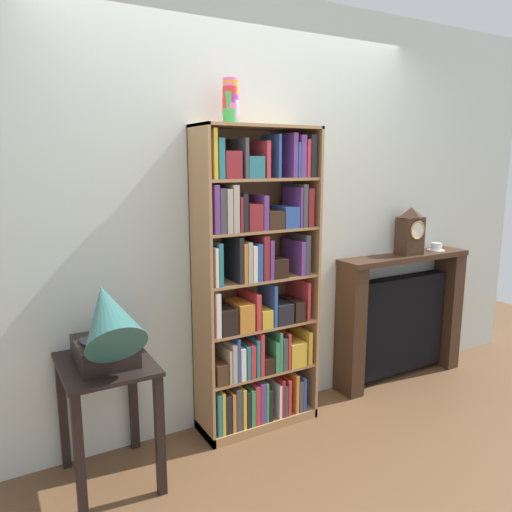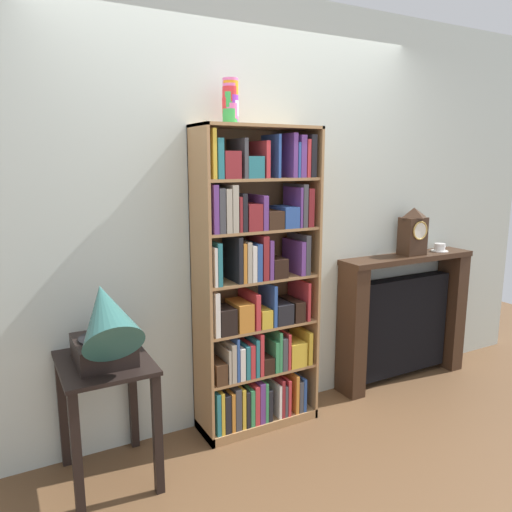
{
  "view_description": "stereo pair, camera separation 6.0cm",
  "coord_description": "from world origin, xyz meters",
  "px_view_note": "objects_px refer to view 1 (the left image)",
  "views": [
    {
      "loc": [
        -1.48,
        -2.42,
        1.7
      ],
      "look_at": [
        -0.01,
        0.15,
        1.12
      ],
      "focal_mm": 34.41,
      "sensor_mm": 36.0,
      "label": 1
    },
    {
      "loc": [
        -1.42,
        -2.45,
        1.7
      ],
      "look_at": [
        -0.01,
        0.15,
        1.12
      ],
      "focal_mm": 34.41,
      "sensor_mm": 36.0,
      "label": 2
    }
  ],
  "objects_px": {
    "cup_stack": "(231,101)",
    "mantel_clock": "(410,231)",
    "bookshelf": "(256,294)",
    "side_table_left": "(107,393)",
    "gramophone": "(107,326)",
    "fireplace_mantel": "(400,318)",
    "teacup_with_saucer": "(436,247)"
  },
  "relations": [
    {
      "from": "cup_stack",
      "to": "teacup_with_saucer",
      "type": "bearing_deg",
      "value": 0.43
    },
    {
      "from": "bookshelf",
      "to": "mantel_clock",
      "type": "height_order",
      "value": "bookshelf"
    },
    {
      "from": "teacup_with_saucer",
      "to": "bookshelf",
      "type": "bearing_deg",
      "value": -178.67
    },
    {
      "from": "fireplace_mantel",
      "to": "teacup_with_saucer",
      "type": "xyz_separation_m",
      "value": [
        0.34,
        -0.02,
        0.53
      ]
    },
    {
      "from": "mantel_clock",
      "to": "teacup_with_saucer",
      "type": "distance_m",
      "value": 0.34
    },
    {
      "from": "side_table_left",
      "to": "gramophone",
      "type": "relative_size",
      "value": 1.26
    },
    {
      "from": "mantel_clock",
      "to": "teacup_with_saucer",
      "type": "bearing_deg",
      "value": 0.5
    },
    {
      "from": "fireplace_mantel",
      "to": "gramophone",
      "type": "bearing_deg",
      "value": -173.22
    },
    {
      "from": "bookshelf",
      "to": "fireplace_mantel",
      "type": "bearing_deg",
      "value": 2.53
    },
    {
      "from": "bookshelf",
      "to": "teacup_with_saucer",
      "type": "height_order",
      "value": "bookshelf"
    },
    {
      "from": "fireplace_mantel",
      "to": "teacup_with_saucer",
      "type": "distance_m",
      "value": 0.63
    },
    {
      "from": "gramophone",
      "to": "bookshelf",
      "type": "bearing_deg",
      "value": 12.55
    },
    {
      "from": "gramophone",
      "to": "teacup_with_saucer",
      "type": "relative_size",
      "value": 4.0
    },
    {
      "from": "mantel_clock",
      "to": "fireplace_mantel",
      "type": "bearing_deg",
      "value": 144.41
    },
    {
      "from": "fireplace_mantel",
      "to": "bookshelf",
      "type": "bearing_deg",
      "value": -177.47
    },
    {
      "from": "bookshelf",
      "to": "side_table_left",
      "type": "distance_m",
      "value": 1.04
    },
    {
      "from": "side_table_left",
      "to": "gramophone",
      "type": "bearing_deg",
      "value": -90.0
    },
    {
      "from": "bookshelf",
      "to": "mantel_clock",
      "type": "relative_size",
      "value": 5.31
    },
    {
      "from": "side_table_left",
      "to": "cup_stack",
      "type": "bearing_deg",
      "value": 9.92
    },
    {
      "from": "cup_stack",
      "to": "gramophone",
      "type": "distance_m",
      "value": 1.41
    },
    {
      "from": "fireplace_mantel",
      "to": "teacup_with_saucer",
      "type": "height_order",
      "value": "teacup_with_saucer"
    },
    {
      "from": "bookshelf",
      "to": "fireplace_mantel",
      "type": "distance_m",
      "value": 1.39
    },
    {
      "from": "bookshelf",
      "to": "gramophone",
      "type": "bearing_deg",
      "value": -167.45
    },
    {
      "from": "teacup_with_saucer",
      "to": "mantel_clock",
      "type": "bearing_deg",
      "value": -179.5
    },
    {
      "from": "fireplace_mantel",
      "to": "teacup_with_saucer",
      "type": "bearing_deg",
      "value": -3.44
    },
    {
      "from": "bookshelf",
      "to": "cup_stack",
      "type": "distance_m",
      "value": 1.16
    },
    {
      "from": "side_table_left",
      "to": "bookshelf",
      "type": "bearing_deg",
      "value": 6.94
    },
    {
      "from": "side_table_left",
      "to": "teacup_with_saucer",
      "type": "xyz_separation_m",
      "value": [
        2.62,
        0.16,
        0.52
      ]
    },
    {
      "from": "bookshelf",
      "to": "teacup_with_saucer",
      "type": "bearing_deg",
      "value": 1.33
    },
    {
      "from": "side_table_left",
      "to": "teacup_with_saucer",
      "type": "relative_size",
      "value": 5.03
    },
    {
      "from": "gramophone",
      "to": "fireplace_mantel",
      "type": "xyz_separation_m",
      "value": [
        2.29,
        0.27,
        -0.41
      ]
    },
    {
      "from": "cup_stack",
      "to": "mantel_clock",
      "type": "relative_size",
      "value": 0.71
    }
  ]
}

